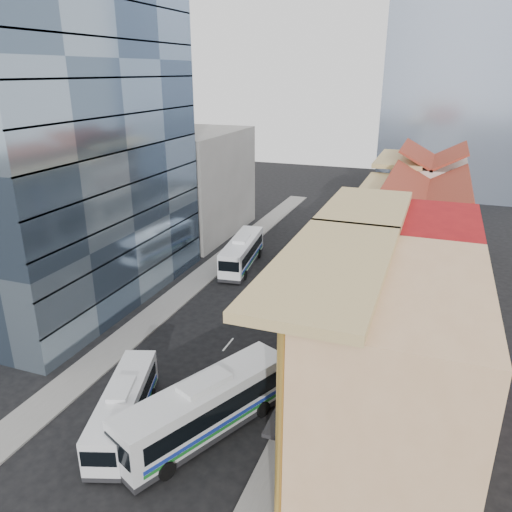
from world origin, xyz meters
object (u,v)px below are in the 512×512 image
at_px(bus_left_near, 124,407).
at_px(bus_left_far, 242,252).
at_px(shophouse_tan, 395,384).
at_px(office_tower, 71,147).
at_px(sedan_right, 186,429).
at_px(bus_right, 206,406).

height_order(bus_left_near, bus_left_far, bus_left_far).
bearing_deg(bus_left_far, shophouse_tan, -61.38).
height_order(shophouse_tan, office_tower, office_tower).
bearing_deg(office_tower, sedan_right, -38.89).
relative_size(office_tower, bus_left_far, 2.65).
height_order(shophouse_tan, sedan_right, shophouse_tan).
distance_m(bus_left_near, sedan_right, 4.30).
relative_size(shophouse_tan, bus_left_far, 1.24).
height_order(bus_left_near, bus_right, bus_right).
xyz_separation_m(shophouse_tan, bus_right, (-10.99, -0.42, -4.03)).
bearing_deg(office_tower, bus_right, -35.77).
distance_m(office_tower, sedan_right, 28.41).
xyz_separation_m(bus_left_near, bus_left_far, (-3.43, 28.74, 0.26)).
xyz_separation_m(bus_left_near, sedan_right, (4.21, 0.37, -0.79)).
relative_size(office_tower, sedan_right, 6.49).
bearing_deg(bus_left_near, bus_right, -3.32).
bearing_deg(bus_left_far, sedan_right, -82.21).
bearing_deg(shophouse_tan, bus_left_far, 125.90).
relative_size(office_tower, bus_left_near, 3.10).
distance_m(bus_left_far, sedan_right, 29.41).
bearing_deg(bus_right, shophouse_tan, 27.09).
bearing_deg(bus_left_near, shophouse_tan, -12.18).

